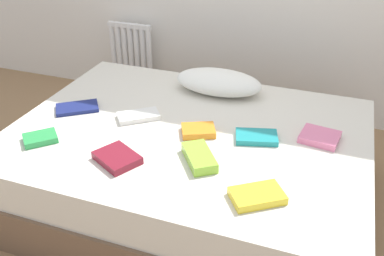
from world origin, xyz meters
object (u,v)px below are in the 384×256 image
textbook_lime (199,157)px  textbook_maroon (117,158)px  textbook_pink (320,137)px  textbook_yellow (257,196)px  bed (189,166)px  textbook_teal (257,137)px  textbook_white (138,116)px  textbook_navy (77,108)px  textbook_green (40,138)px  radiator (131,54)px  pillow (219,82)px  textbook_orange (198,131)px

textbook_lime → textbook_maroon: (-0.38, -0.14, -0.01)m
textbook_pink → textbook_yellow: size_ratio=0.86×
bed → textbook_teal: size_ratio=8.98×
textbook_white → textbook_navy: 0.40m
textbook_lime → textbook_navy: (-0.88, 0.27, -0.01)m
textbook_yellow → textbook_green: (-1.20, 0.08, -0.00)m
radiator → textbook_yellow: (1.47, -1.67, 0.13)m
pillow → textbook_green: (-0.72, -0.90, -0.06)m
bed → textbook_teal: textbook_teal is taller
pillow → textbook_white: 0.60m
textbook_white → textbook_teal: 0.70m
pillow → textbook_yellow: pillow is taller
textbook_orange → textbook_green: size_ratio=1.06×
textbook_white → textbook_maroon: size_ratio=1.11×
textbook_maroon → textbook_navy: textbook_maroon is taller
textbook_teal → textbook_navy: size_ratio=0.89×
radiator → textbook_lime: bearing=-52.4°
textbook_maroon → bed: bearing=89.7°
radiator → textbook_maroon: (0.75, -1.62, 0.13)m
textbook_teal → textbook_yellow: size_ratio=0.97×
textbook_white → textbook_maroon: 0.44m
textbook_yellow → textbook_maroon: bearing=140.9°
textbook_green → textbook_lime: bearing=-37.5°
textbook_lime → textbook_orange: (-0.09, 0.25, -0.01)m
radiator → textbook_green: radiator is taller
textbook_maroon → textbook_orange: size_ratio=1.19×
radiator → textbook_maroon: radiator is taller
radiator → textbook_green: bearing=-80.2°
textbook_maroon → textbook_yellow: size_ratio=0.94×
textbook_maroon → textbook_orange: (0.29, 0.39, -0.00)m
bed → pillow: (0.02, 0.51, 0.33)m
radiator → textbook_green: 1.62m
radiator → textbook_yellow: bearing=-48.5°
textbook_yellow → textbook_lime: bearing=115.8°
textbook_lime → textbook_green: bearing=-118.5°
textbook_white → textbook_orange: textbook_orange is taller
textbook_teal → textbook_yellow: (0.11, -0.49, 0.00)m
pillow → textbook_white: (-0.34, -0.49, -0.06)m
bed → radiator: 1.56m
textbook_navy → radiator: bearing=66.1°
bed → textbook_teal: bearing=3.3°
textbook_maroon → textbook_green: (-0.48, 0.03, -0.00)m
bed → textbook_orange: 0.28m
textbook_maroon → textbook_orange: bearing=81.6°
textbook_pink → textbook_green: size_ratio=1.16×
textbook_teal → textbook_yellow: bearing=-92.8°
textbook_lime → textbook_maroon: 0.41m
bed → textbook_yellow: 0.73m
textbook_maroon → textbook_navy: size_ratio=0.86×
textbook_pink → textbook_lime: bearing=-134.7°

